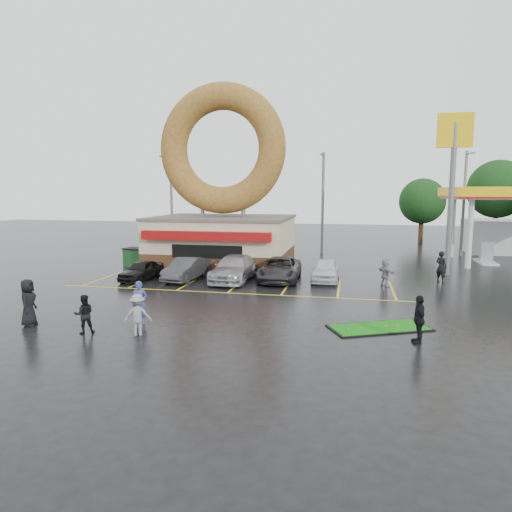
% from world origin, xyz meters
% --- Properties ---
extents(ground, '(120.00, 120.00, 0.00)m').
position_xyz_m(ground, '(0.00, 0.00, 0.00)').
color(ground, black).
rests_on(ground, ground).
extents(donut_shop, '(10.20, 8.70, 13.50)m').
position_xyz_m(donut_shop, '(-3.00, 12.97, 4.46)').
color(donut_shop, '#472B19').
rests_on(donut_shop, ground).
extents(shell_sign, '(2.20, 0.36, 10.60)m').
position_xyz_m(shell_sign, '(13.00, 12.00, 7.38)').
color(shell_sign, slate).
rests_on(shell_sign, ground).
extents(streetlight_left, '(0.40, 2.21, 9.00)m').
position_xyz_m(streetlight_left, '(-10.00, 19.92, 4.78)').
color(streetlight_left, slate).
rests_on(streetlight_left, ground).
extents(streetlight_mid, '(0.40, 2.21, 9.00)m').
position_xyz_m(streetlight_mid, '(4.00, 20.92, 4.78)').
color(streetlight_mid, slate).
rests_on(streetlight_mid, ground).
extents(streetlight_right, '(0.40, 2.21, 9.00)m').
position_xyz_m(streetlight_right, '(16.00, 21.92, 4.78)').
color(streetlight_right, slate).
rests_on(streetlight_right, ground).
extents(tree_far_c, '(6.30, 6.30, 9.00)m').
position_xyz_m(tree_far_c, '(22.00, 34.00, 5.84)').
color(tree_far_c, '#332114').
rests_on(tree_far_c, ground).
extents(tree_far_d, '(4.90, 4.90, 7.00)m').
position_xyz_m(tree_far_d, '(14.00, 32.00, 4.53)').
color(tree_far_d, '#332114').
rests_on(tree_far_d, ground).
extents(car_black, '(1.88, 3.83, 1.26)m').
position_xyz_m(car_black, '(-6.29, 5.84, 0.63)').
color(car_black, black).
rests_on(car_black, ground).
extents(car_dgrey, '(1.92, 4.42, 1.41)m').
position_xyz_m(car_dgrey, '(-3.54, 6.47, 0.71)').
color(car_dgrey, '#323234').
rests_on(car_dgrey, ground).
extents(car_silver, '(2.26, 5.41, 1.56)m').
position_xyz_m(car_silver, '(-0.55, 6.95, 0.78)').
color(car_silver, '#98989D').
rests_on(car_silver, ground).
extents(car_grey, '(2.57, 5.28, 1.45)m').
position_xyz_m(car_grey, '(2.27, 7.58, 0.72)').
color(car_grey, '#2B2B2D').
rests_on(car_grey, ground).
extents(car_white, '(1.66, 4.06, 1.38)m').
position_xyz_m(car_white, '(5.10, 8.00, 0.69)').
color(car_white, silver).
rests_on(car_white, ground).
extents(person_blue, '(0.75, 0.58, 1.82)m').
position_xyz_m(person_blue, '(-2.04, -3.06, 0.91)').
color(person_blue, navy).
rests_on(person_blue, ground).
extents(person_blackjkt, '(0.95, 0.91, 1.55)m').
position_xyz_m(person_blackjkt, '(-3.54, -4.78, 0.78)').
color(person_blackjkt, black).
rests_on(person_blackjkt, ground).
extents(person_hoodie, '(1.20, 0.91, 1.64)m').
position_xyz_m(person_hoodie, '(-1.36, -4.59, 0.82)').
color(person_hoodie, gray).
rests_on(person_hoodie, ground).
extents(person_bystander, '(0.88, 1.10, 1.97)m').
position_xyz_m(person_bystander, '(-6.42, -4.31, 0.98)').
color(person_bystander, black).
rests_on(person_bystander, ground).
extents(person_cameraman, '(0.56, 1.09, 1.79)m').
position_xyz_m(person_cameraman, '(9.16, -3.24, 0.90)').
color(person_cameraman, black).
rests_on(person_cameraman, ground).
extents(person_walker_near, '(1.27, 1.56, 1.67)m').
position_xyz_m(person_walker_near, '(8.65, 7.06, 0.83)').
color(person_walker_near, gray).
rests_on(person_walker_near, ground).
extents(person_walker_far, '(0.84, 0.83, 1.95)m').
position_xyz_m(person_walker_far, '(12.08, 9.00, 0.98)').
color(person_walker_far, black).
rests_on(person_walker_far, ground).
extents(dumpster, '(2.03, 1.58, 1.30)m').
position_xyz_m(dumpster, '(-9.03, 10.81, 0.65)').
color(dumpster, '#1A4620').
rests_on(dumpster, ground).
extents(putting_green, '(4.42, 3.32, 0.51)m').
position_xyz_m(putting_green, '(7.86, -1.69, 0.03)').
color(putting_green, black).
rests_on(putting_green, ground).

